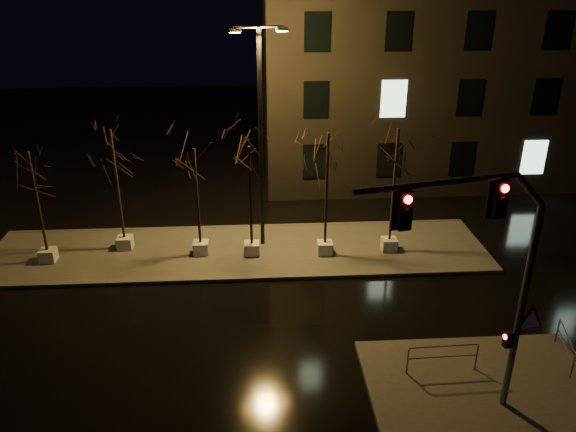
{
  "coord_description": "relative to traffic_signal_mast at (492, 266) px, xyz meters",
  "views": [
    {
      "loc": [
        0.78,
        -16.34,
        11.64
      ],
      "look_at": [
        2.04,
        3.58,
        2.8
      ],
      "focal_mm": 35.0,
      "sensor_mm": 36.0,
      "label": 1
    }
  ],
  "objects": [
    {
      "name": "traffic_signal_mast",
      "position": [
        0.0,
        0.0,
        0.0
      ],
      "size": [
        5.74,
        1.29,
        7.14
      ],
      "rotation": [
        0.0,
        0.0,
        0.22
      ],
      "color": "#505357",
      "rests_on": "sidewalk_corner"
    },
    {
      "name": "sidewalk_corner",
      "position": [
        0.87,
        0.9,
        -4.76
      ],
      "size": [
        7.0,
        5.0,
        0.15
      ],
      "primitive_type": "cube",
      "color": "#474440",
      "rests_on": "ground"
    },
    {
      "name": "tree_2",
      "position": [
        -8.29,
        10.16,
        -0.96
      ],
      "size": [
        1.8,
        1.8,
        4.92
      ],
      "color": "silver",
      "rests_on": "median"
    },
    {
      "name": "ground",
      "position": [
        -6.63,
        4.4,
        -4.84
      ],
      "size": [
        90.0,
        90.0,
        0.0
      ],
      "primitive_type": "plane",
      "color": "black",
      "rests_on": "ground"
    },
    {
      "name": "guard_rail_a",
      "position": [
        -0.22,
        1.74,
        -4.06
      ],
      "size": [
        2.23,
        0.11,
        0.96
      ],
      "rotation": [
        0.0,
        0.0,
        0.03
      ],
      "color": "#505357",
      "rests_on": "sidewalk_corner"
    },
    {
      "name": "guard_rail_b",
      "position": [
        3.87,
        2.09,
        -4.11
      ],
      "size": [
        0.5,
        1.85,
        0.9
      ],
      "rotation": [
        0.0,
        0.0,
        1.32
      ],
      "color": "#505357",
      "rests_on": "sidewalk_corner"
    },
    {
      "name": "building",
      "position": [
        7.37,
        22.4,
        2.66
      ],
      "size": [
        25.0,
        12.0,
        15.0
      ],
      "primitive_type": "cube",
      "color": "black",
      "rests_on": "ground"
    },
    {
      "name": "tree_0",
      "position": [
        -14.74,
        9.86,
        -0.88
      ],
      "size": [
        1.8,
        1.8,
        5.02
      ],
      "color": "silver",
      "rests_on": "median"
    },
    {
      "name": "tree_4",
      "position": [
        -2.86,
        9.81,
        -0.45
      ],
      "size": [
        1.8,
        1.8,
        5.59
      ],
      "color": "silver",
      "rests_on": "median"
    },
    {
      "name": "tree_3",
      "position": [
        -6.05,
        9.93,
        -0.86
      ],
      "size": [
        1.8,
        1.8,
        5.05
      ],
      "color": "silver",
      "rests_on": "median"
    },
    {
      "name": "streetlight_main",
      "position": [
        -5.55,
        10.96,
        0.76
      ],
      "size": [
        2.35,
        0.73,
        9.44
      ],
      "rotation": [
        0.0,
        0.0,
        0.2
      ],
      "color": "black",
      "rests_on": "median"
    },
    {
      "name": "median",
      "position": [
        -6.63,
        10.4,
        -4.76
      ],
      "size": [
        22.0,
        5.0,
        0.15
      ],
      "primitive_type": "cube",
      "color": "#474440",
      "rests_on": "ground"
    },
    {
      "name": "tree_1",
      "position": [
        -11.71,
        10.87,
        -0.45
      ],
      "size": [
        1.8,
        1.8,
        5.59
      ],
      "color": "silver",
      "rests_on": "median"
    },
    {
      "name": "tree_5",
      "position": [
        0.02,
        9.96,
        -0.38
      ],
      "size": [
        1.8,
        1.8,
        5.68
      ],
      "color": "silver",
      "rests_on": "median"
    }
  ]
}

